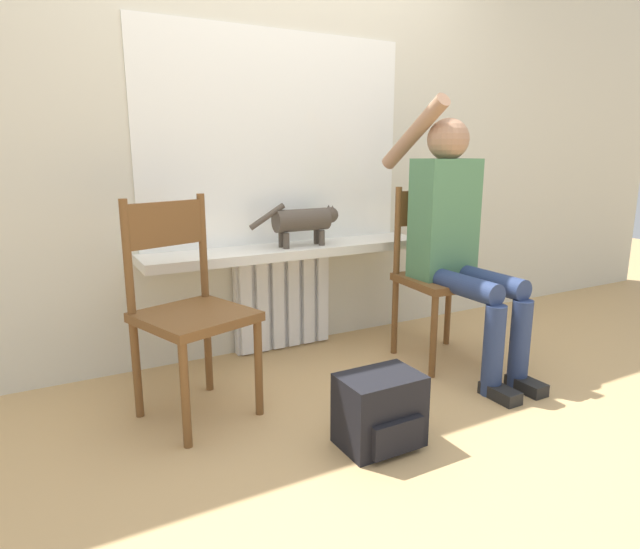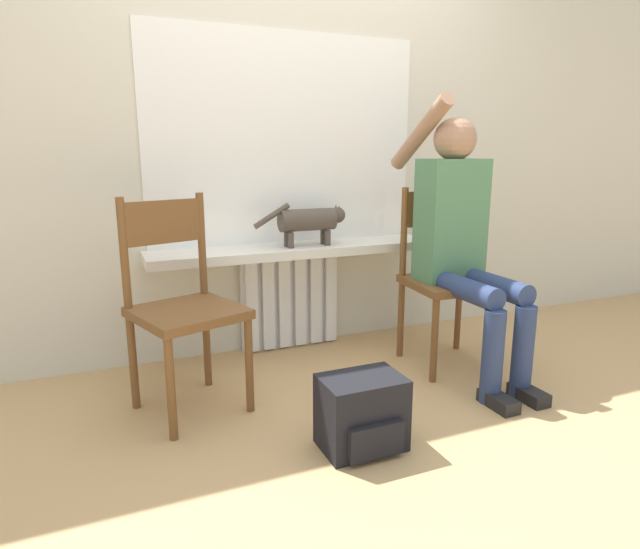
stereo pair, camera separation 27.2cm
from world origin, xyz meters
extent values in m
plane|color=tan|center=(0.00, 0.00, 0.00)|extent=(12.00, 12.00, 0.00)
cube|color=beige|center=(0.00, 1.23, 1.35)|extent=(7.00, 0.06, 2.70)
cube|color=white|center=(0.00, 1.16, 0.29)|extent=(0.60, 0.05, 0.58)
cube|color=white|center=(-0.25, 1.12, 0.29)|extent=(0.07, 0.03, 0.56)
cube|color=white|center=(-0.15, 1.12, 0.29)|extent=(0.07, 0.03, 0.56)
cube|color=white|center=(-0.05, 1.12, 0.29)|extent=(0.07, 0.03, 0.56)
cube|color=white|center=(0.05, 1.12, 0.29)|extent=(0.07, 0.03, 0.56)
cube|color=white|center=(0.15, 1.12, 0.29)|extent=(0.07, 0.03, 0.56)
cube|color=white|center=(0.25, 1.12, 0.29)|extent=(0.07, 0.03, 0.56)
cube|color=white|center=(0.00, 1.04, 0.61)|extent=(1.66, 0.32, 0.05)
cube|color=white|center=(0.00, 1.20, 1.22)|extent=(1.59, 0.01, 1.17)
cube|color=brown|center=(-0.69, 0.55, 0.46)|extent=(0.54, 0.54, 0.04)
cylinder|color=brown|center=(-0.81, 0.31, 0.22)|extent=(0.04, 0.04, 0.44)
cylinder|color=brown|center=(-0.46, 0.43, 0.22)|extent=(0.04, 0.04, 0.44)
cylinder|color=brown|center=(-0.93, 0.67, 0.22)|extent=(0.04, 0.04, 0.44)
cylinder|color=brown|center=(-0.58, 0.78, 0.22)|extent=(0.04, 0.04, 0.44)
cylinder|color=brown|center=(-0.93, 0.67, 0.72)|extent=(0.04, 0.04, 0.49)
cylinder|color=brown|center=(-0.58, 0.78, 0.72)|extent=(0.04, 0.04, 0.49)
cube|color=brown|center=(-0.75, 0.73, 0.84)|extent=(0.37, 0.14, 0.19)
cube|color=brown|center=(0.69, 0.55, 0.46)|extent=(0.46, 0.46, 0.04)
cylinder|color=brown|center=(0.49, 0.37, 0.22)|extent=(0.04, 0.04, 0.44)
cylinder|color=brown|center=(0.87, 0.34, 0.22)|extent=(0.04, 0.04, 0.44)
cylinder|color=brown|center=(0.52, 0.75, 0.22)|extent=(0.04, 0.04, 0.44)
cylinder|color=brown|center=(0.90, 0.72, 0.22)|extent=(0.04, 0.04, 0.44)
cylinder|color=brown|center=(0.52, 0.75, 0.72)|extent=(0.04, 0.04, 0.49)
cylinder|color=brown|center=(0.90, 0.72, 0.72)|extent=(0.04, 0.04, 0.49)
cube|color=brown|center=(0.71, 0.73, 0.84)|extent=(0.38, 0.06, 0.19)
cylinder|color=navy|center=(0.60, 0.32, 0.50)|extent=(0.11, 0.49, 0.11)
cylinder|color=navy|center=(0.78, 0.32, 0.50)|extent=(0.11, 0.49, 0.11)
cylinder|color=navy|center=(0.60, 0.08, 0.22)|extent=(0.10, 0.10, 0.45)
cylinder|color=navy|center=(0.78, 0.08, 0.22)|extent=(0.10, 0.10, 0.45)
cube|color=black|center=(0.60, 0.02, 0.03)|extent=(0.09, 0.20, 0.06)
cube|color=black|center=(0.78, 0.02, 0.03)|extent=(0.09, 0.20, 0.06)
cube|color=#4C7F56|center=(0.69, 0.57, 0.80)|extent=(0.34, 0.20, 0.64)
sphere|color=#A87A5B|center=(0.69, 0.57, 1.22)|extent=(0.22, 0.22, 0.22)
cylinder|color=#A87A5B|center=(0.58, 0.71, 1.25)|extent=(0.08, 0.50, 0.38)
cylinder|color=#4C7F56|center=(0.85, 0.53, 0.77)|extent=(0.08, 0.08, 0.51)
cylinder|color=#4C4238|center=(0.05, 1.01, 0.78)|extent=(0.32, 0.12, 0.12)
sphere|color=#4C4238|center=(0.24, 1.01, 0.80)|extent=(0.09, 0.09, 0.09)
cone|color=#4C4238|center=(0.24, 0.98, 0.84)|extent=(0.03, 0.03, 0.03)
cone|color=#4C4238|center=(0.24, 1.03, 0.84)|extent=(0.03, 0.03, 0.03)
cylinder|color=#4C4238|center=(0.16, 0.98, 0.68)|extent=(0.03, 0.03, 0.09)
cylinder|color=#4C4238|center=(0.16, 1.04, 0.68)|extent=(0.03, 0.03, 0.09)
cylinder|color=#4C4238|center=(-0.06, 0.98, 0.68)|extent=(0.03, 0.03, 0.09)
cylinder|color=#4C4238|center=(-0.06, 1.04, 0.68)|extent=(0.03, 0.03, 0.09)
cylinder|color=#4C4238|center=(-0.15, 1.01, 0.81)|extent=(0.21, 0.03, 0.14)
cube|color=black|center=(-0.13, -0.04, 0.15)|extent=(0.32, 0.22, 0.29)
cube|color=black|center=(-0.13, -0.16, 0.09)|extent=(0.23, 0.03, 0.13)
camera|label=1|loc=(-1.28, -1.64, 1.15)|focal=30.00mm
camera|label=2|loc=(-1.03, -1.75, 1.15)|focal=30.00mm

